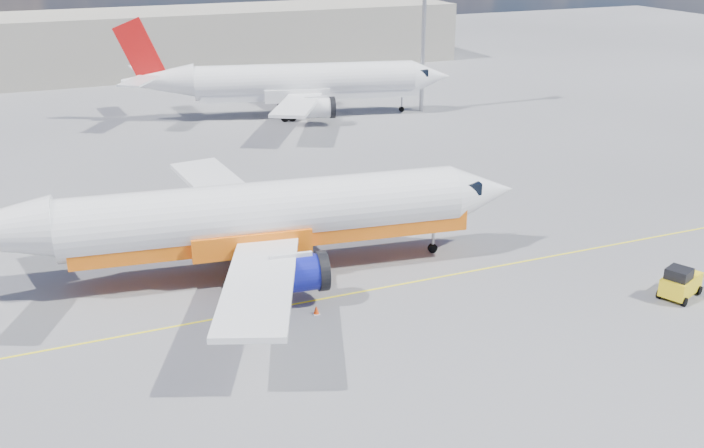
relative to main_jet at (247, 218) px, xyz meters
name	(u,v)px	position (x,y,z in m)	size (l,w,h in m)	color
ground	(433,306)	(7.86, -7.74, -3.46)	(240.00, 240.00, 0.00)	#58585C
taxi_line	(407,283)	(7.86, -4.74, -3.45)	(70.00, 0.15, 0.01)	#FFF11A
terminal_main	(205,39)	(12.86, 67.26, 0.54)	(70.00, 14.00, 8.00)	#B6B09D
main_jet	(247,218)	(0.00, 0.00, 0.00)	(34.27, 26.87, 10.38)	white
second_jet	(295,83)	(15.24, 36.21, 0.00)	(34.33, 26.29, 10.36)	white
gse_tug	(680,282)	(20.69, -11.96, -2.60)	(2.87, 2.40, 1.81)	black
traffic_cone	(316,310)	(1.82, -6.24, -3.22)	(0.34, 0.34, 0.48)	white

